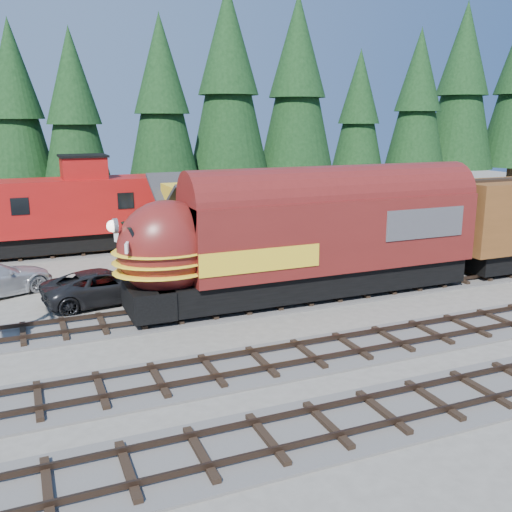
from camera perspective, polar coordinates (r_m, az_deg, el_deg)
name	(u,v)px	position (r m, az deg, el deg)	size (l,w,h in m)	color
ground	(375,323)	(24.30, 11.84, -6.58)	(120.00, 120.00, 0.00)	#6B665B
track_siding	(488,274)	(33.45, 22.17, -1.66)	(68.00, 3.20, 0.33)	#4C4947
track_spur	(78,252)	(37.69, -17.37, 0.35)	(32.00, 3.20, 0.33)	#4C4947
depot	(271,215)	(32.44, 1.55, 4.15)	(12.80, 7.00, 5.30)	gold
conifer_backdrop	(273,92)	(47.39, 1.74, 16.06)	(81.02, 22.56, 17.31)	black
locomotive	(298,243)	(26.04, 4.20, 1.27)	(17.31, 3.44, 4.70)	black
caboose	(69,210)	(37.16, -18.19, 4.40)	(10.94, 3.17, 5.69)	black
pickup_truck_a	(105,286)	(27.11, -14.85, -2.92)	(2.57, 5.58, 1.55)	black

